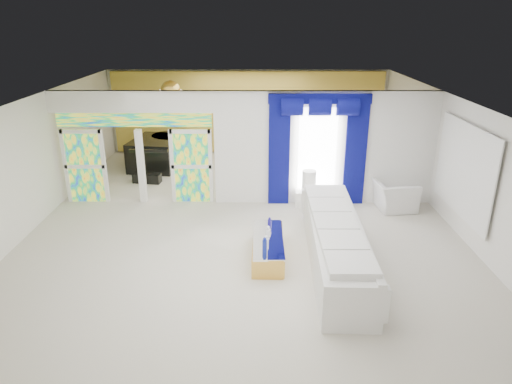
{
  "coord_description": "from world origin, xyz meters",
  "views": [
    {
      "loc": [
        0.32,
        -10.8,
        4.73
      ],
      "look_at": [
        0.3,
        -1.2,
        1.1
      ],
      "focal_mm": 32.5,
      "sensor_mm": 36.0,
      "label": 1
    }
  ],
  "objects_px": {
    "console_table": "(319,199)",
    "armchair": "(393,194)",
    "grand_piano": "(157,153)",
    "white_sofa": "(335,245)",
    "coffee_table": "(268,248)"
  },
  "relations": [
    {
      "from": "console_table",
      "to": "armchair",
      "type": "distance_m",
      "value": 1.92
    },
    {
      "from": "armchair",
      "to": "grand_piano",
      "type": "height_order",
      "value": "grand_piano"
    },
    {
      "from": "console_table",
      "to": "white_sofa",
      "type": "bearing_deg",
      "value": -91.5
    },
    {
      "from": "console_table",
      "to": "grand_piano",
      "type": "bearing_deg",
      "value": 144.97
    },
    {
      "from": "white_sofa",
      "to": "coffee_table",
      "type": "height_order",
      "value": "white_sofa"
    },
    {
      "from": "grand_piano",
      "to": "console_table",
      "type": "bearing_deg",
      "value": -27.07
    },
    {
      "from": "white_sofa",
      "to": "coffee_table",
      "type": "bearing_deg",
      "value": 169.28
    },
    {
      "from": "armchair",
      "to": "grand_piano",
      "type": "bearing_deg",
      "value": 57.28
    },
    {
      "from": "console_table",
      "to": "grand_piano",
      "type": "height_order",
      "value": "grand_piano"
    },
    {
      "from": "armchair",
      "to": "coffee_table",
      "type": "bearing_deg",
      "value": 123.51
    },
    {
      "from": "console_table",
      "to": "grand_piano",
      "type": "relative_size",
      "value": 0.67
    },
    {
      "from": "coffee_table",
      "to": "console_table",
      "type": "distance_m",
      "value": 3.11
    },
    {
      "from": "console_table",
      "to": "coffee_table",
      "type": "bearing_deg",
      "value": -117.38
    },
    {
      "from": "armchair",
      "to": "grand_piano",
      "type": "relative_size",
      "value": 0.61
    },
    {
      "from": "grand_piano",
      "to": "coffee_table",
      "type": "bearing_deg",
      "value": -52.33
    }
  ]
}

